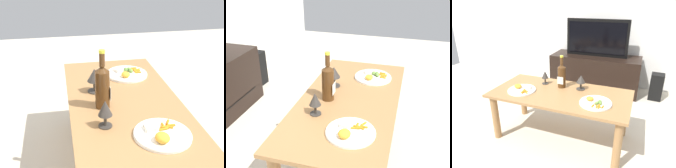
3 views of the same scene
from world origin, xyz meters
The scene contains 8 objects.
ground_plane centered at (0.00, 0.00, 0.00)m, with size 6.40×6.40×0.00m, color beige.
dining_table centered at (0.00, 0.00, 0.42)m, with size 1.34×0.65×0.50m.
floor_speaker centered at (0.94, 1.31, 0.19)m, with size 0.17×0.17×0.38m, color black.
wine_bottle centered at (-0.04, 0.14, 0.64)m, with size 0.08×0.08×0.33m.
goblet_left centered at (-0.24, 0.15, 0.60)m, with size 0.07×0.07×0.14m.
goblet_right centered at (0.16, 0.15, 0.61)m, with size 0.09×0.09×0.15m.
dinner_plate_left centered at (-0.38, -0.10, 0.52)m, with size 0.28×0.28×0.05m.
dinner_plate_right centered at (0.37, -0.10, 0.52)m, with size 0.28×0.28×0.05m.
Camera 2 is at (-1.59, -0.37, 1.42)m, focal length 44.55 mm.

